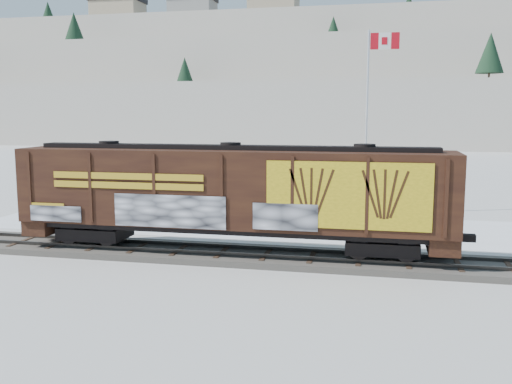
% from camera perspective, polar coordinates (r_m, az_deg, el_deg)
% --- Properties ---
extents(ground, '(500.00, 500.00, 0.00)m').
position_cam_1_polar(ground, '(25.00, 5.64, -7.00)').
color(ground, white).
rests_on(ground, ground).
extents(rail_track, '(50.00, 3.40, 0.43)m').
position_cam_1_polar(rail_track, '(24.97, 5.65, -6.67)').
color(rail_track, '#59544C').
rests_on(rail_track, ground).
extents(parking_strip, '(40.00, 8.00, 0.03)m').
position_cam_1_polar(parking_strip, '(32.27, 7.20, -3.58)').
color(parking_strip, white).
rests_on(parking_strip, ground).
extents(hillside, '(360.00, 110.00, 93.00)m').
position_cam_1_polar(hillside, '(164.01, 11.51, 10.59)').
color(hillside, white).
rests_on(hillside, ground).
extents(hopper_railcar, '(19.13, 3.06, 4.60)m').
position_cam_1_polar(hopper_railcar, '(25.07, -2.53, 0.06)').
color(hopper_railcar, black).
rests_on(hopper_railcar, rail_track).
extents(flagpole, '(2.30, 0.90, 11.47)m').
position_cam_1_polar(flagpole, '(36.71, 11.11, 4.38)').
color(flagpole, silver).
rests_on(flagpole, ground).
extents(car_silver, '(4.65, 3.13, 1.47)m').
position_cam_1_polar(car_silver, '(34.30, -8.60, -1.65)').
color(car_silver, silver).
rests_on(car_silver, parking_strip).
extents(car_white, '(4.79, 2.03, 1.54)m').
position_cam_1_polar(car_white, '(33.19, 3.56, -1.83)').
color(car_white, white).
rests_on(car_white, parking_strip).
extents(car_dark, '(5.49, 3.83, 1.48)m').
position_cam_1_polar(car_dark, '(32.68, 9.59, -2.14)').
color(car_dark, black).
rests_on(car_dark, parking_strip).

